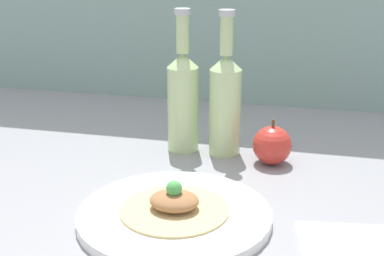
{
  "coord_description": "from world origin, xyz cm",
  "views": [
    {
      "loc": [
        19.77,
        -84.28,
        40.58
      ],
      "look_at": [
        -0.74,
        1.19,
        10.09
      ],
      "focal_mm": 50.0,
      "sensor_mm": 36.0,
      "label": 1
    }
  ],
  "objects": [
    {
      "name": "napkin",
      "position": [
        25.88,
        -15.88,
        0.4
      ],
      "size": [
        15.46,
        15.18,
        0.8
      ],
      "color": "white",
      "rests_on": "ground_plane"
    },
    {
      "name": "apple",
      "position": [
        12.38,
        12.67,
        3.77
      ],
      "size": [
        7.53,
        7.53,
        8.97
      ],
      "color": "red",
      "rests_on": "ground_plane"
    },
    {
      "name": "cider_bottle_right",
      "position": [
        2.48,
        15.92,
        11.11
      ],
      "size": [
        6.31,
        6.31,
        28.82
      ],
      "color": "#B7D18E",
      "rests_on": "ground_plane"
    },
    {
      "name": "cider_bottle_left",
      "position": [
        -6.15,
        15.92,
        11.11
      ],
      "size": [
        6.31,
        6.31,
        28.82
      ],
      "color": "#B7D18E",
      "rests_on": "ground_plane"
    },
    {
      "name": "plated_food",
      "position": [
        0.36,
        -13.54,
        2.81
      ],
      "size": [
        16.89,
        16.89,
        5.01
      ],
      "color": "#D6BC7F",
      "rests_on": "plate"
    },
    {
      "name": "ground_plane",
      "position": [
        0.0,
        0.0,
        -2.0
      ],
      "size": [
        180.0,
        110.0,
        4.0
      ],
      "primitive_type": "cube",
      "color": "gray"
    },
    {
      "name": "plate",
      "position": [
        0.36,
        -13.54,
        1.04
      ],
      "size": [
        29.98,
        29.98,
        1.97
      ],
      "color": "white",
      "rests_on": "ground_plane"
    }
  ]
}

